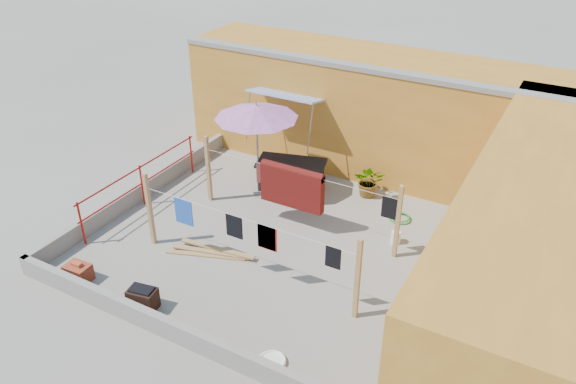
# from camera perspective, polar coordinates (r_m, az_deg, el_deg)

# --- Properties ---
(ground) EXTENTS (80.00, 80.00, 0.00)m
(ground) POSITION_cam_1_polar(r_m,az_deg,el_deg) (12.97, -0.96, -5.14)
(ground) COLOR #9E998E
(ground) RESTS_ON ground
(wall_back) EXTENTS (11.00, 3.27, 3.21)m
(wall_back) POSITION_cam_1_polar(r_m,az_deg,el_deg) (15.79, 9.22, 7.91)
(wall_back) COLOR #C6822B
(wall_back) RESTS_ON ground
(wall_right) EXTENTS (2.40, 9.00, 3.20)m
(wall_right) POSITION_cam_1_polar(r_m,az_deg,el_deg) (10.88, 23.55, -5.59)
(wall_right) COLOR #C6822B
(wall_right) RESTS_ON ground
(parapet_front) EXTENTS (8.30, 0.16, 0.44)m
(parapet_front) POSITION_cam_1_polar(r_m,az_deg,el_deg) (10.61, -10.98, -13.90)
(parapet_front) COLOR gray
(parapet_front) RESTS_ON ground
(parapet_left) EXTENTS (0.16, 7.30, 0.44)m
(parapet_left) POSITION_cam_1_polar(r_m,az_deg,el_deg) (15.01, -14.58, 0.12)
(parapet_left) COLOR gray
(parapet_left) RESTS_ON ground
(red_railing) EXTENTS (0.05, 4.20, 1.10)m
(red_railing) POSITION_cam_1_polar(r_m,az_deg,el_deg) (14.50, -14.68, 1.26)
(red_railing) COLOR #A61410
(red_railing) RESTS_ON ground
(clothesline_rig) EXTENTS (5.09, 2.35, 1.80)m
(clothesline_rig) POSITION_cam_1_polar(r_m,az_deg,el_deg) (12.83, -0.02, -0.16)
(clothesline_rig) COLOR tan
(clothesline_rig) RESTS_ON ground
(patio_umbrella) EXTENTS (2.62, 2.62, 2.52)m
(patio_umbrella) POSITION_cam_1_polar(r_m,az_deg,el_deg) (13.95, -3.24, 8.12)
(patio_umbrella) COLOR gray
(patio_umbrella) RESTS_ON ground
(outdoor_table) EXTENTS (1.95, 1.33, 0.83)m
(outdoor_table) POSITION_cam_1_polar(r_m,az_deg,el_deg) (14.65, 0.32, 2.79)
(outdoor_table) COLOR black
(outdoor_table) RESTS_ON ground
(brick_stack) EXTENTS (0.54, 0.40, 0.45)m
(brick_stack) POSITION_cam_1_polar(r_m,az_deg,el_deg) (12.56, -20.52, -7.67)
(brick_stack) COLOR #9A3723
(brick_stack) RESTS_ON ground
(lumber_pile) EXTENTS (1.94, 0.79, 0.12)m
(lumber_pile) POSITION_cam_1_polar(r_m,az_deg,el_deg) (12.69, -7.78, -6.04)
(lumber_pile) COLOR tan
(lumber_pile) RESTS_ON ground
(brazier) EXTENTS (0.60, 0.45, 0.49)m
(brazier) POSITION_cam_1_polar(r_m,az_deg,el_deg) (11.44, -14.52, -10.43)
(brazier) COLOR black
(brazier) RESTS_ON ground
(white_basin) EXTENTS (0.50, 0.50, 0.09)m
(white_basin) POSITION_cam_1_polar(r_m,az_deg,el_deg) (10.20, -1.65, -16.82)
(white_basin) COLOR white
(white_basin) RESTS_ON ground
(water_jug_a) EXTENTS (0.22, 0.22, 0.35)m
(water_jug_a) POSITION_cam_1_polar(r_m,az_deg,el_deg) (13.11, 10.88, -4.53)
(water_jug_a) COLOR white
(water_jug_a) RESTS_ON ground
(water_jug_b) EXTENTS (0.25, 0.25, 0.39)m
(water_jug_b) POSITION_cam_1_polar(r_m,az_deg,el_deg) (12.80, 16.49, -6.22)
(water_jug_b) COLOR white
(water_jug_b) RESTS_ON ground
(green_hose) EXTENTS (0.55, 0.55, 0.08)m
(green_hose) POSITION_cam_1_polar(r_m,az_deg,el_deg) (14.03, 11.34, -2.61)
(green_hose) COLOR #217D1B
(green_hose) RESTS_ON ground
(plant_back_a) EXTENTS (0.94, 0.87, 0.87)m
(plant_back_a) POSITION_cam_1_polar(r_m,az_deg,el_deg) (14.69, 8.27, 1.12)
(plant_back_a) COLOR #205217
(plant_back_a) RESTS_ON ground
(plant_back_b) EXTENTS (0.54, 0.54, 0.73)m
(plant_back_b) POSITION_cam_1_polar(r_m,az_deg,el_deg) (14.37, 17.83, -1.19)
(plant_back_b) COLOR #205217
(plant_back_b) RESTS_ON ground
(plant_right_a) EXTENTS (0.58, 0.51, 0.91)m
(plant_right_a) POSITION_cam_1_polar(r_m,az_deg,el_deg) (13.22, 17.45, -3.57)
(plant_right_a) COLOR #205217
(plant_right_a) RESTS_ON ground
(plant_right_b) EXTENTS (0.42, 0.45, 0.64)m
(plant_right_b) POSITION_cam_1_polar(r_m,az_deg,el_deg) (11.14, 13.94, -11.06)
(plant_right_b) COLOR #205217
(plant_right_b) RESTS_ON ground
(plant_right_c) EXTENTS (0.67, 0.71, 0.64)m
(plant_right_c) POSITION_cam_1_polar(r_m,az_deg,el_deg) (10.41, 11.49, -14.26)
(plant_right_c) COLOR #205217
(plant_right_c) RESTS_ON ground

